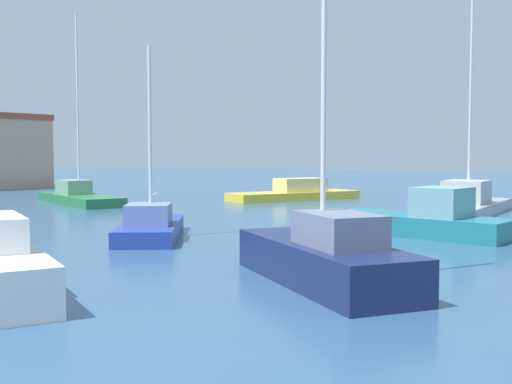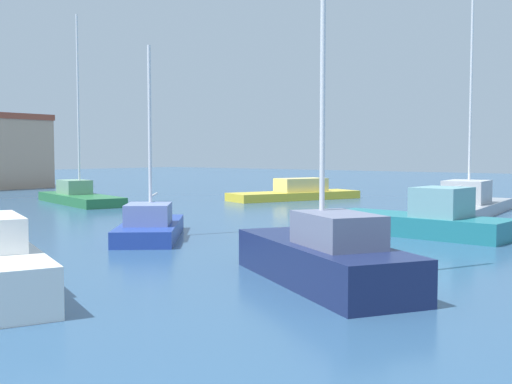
% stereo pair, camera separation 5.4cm
% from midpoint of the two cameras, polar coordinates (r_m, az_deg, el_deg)
% --- Properties ---
extents(water, '(160.00, 160.00, 0.00)m').
position_cam_midpoint_polar(water, '(28.78, -18.25, -2.56)').
color(water, '#2D5175').
rests_on(water, ground).
extents(sailboat_blue_distant_east, '(5.45, 5.27, 6.76)m').
position_cam_midpoint_polar(sailboat_blue_distant_east, '(22.08, -9.79, -3.02)').
color(sailboat_blue_distant_east, '#233D93').
rests_on(sailboat_blue_distant_east, water).
extents(sailboat_grey_center_channel, '(9.17, 3.72, 12.35)m').
position_cam_midpoint_polar(sailboat_grey_center_channel, '(32.06, 18.90, -0.93)').
color(sailboat_grey_center_channel, gray).
rests_on(sailboat_grey_center_channel, water).
extents(motorboat_teal_near_pier, '(2.43, 6.75, 1.79)m').
position_cam_midpoint_polar(motorboat_teal_near_pier, '(23.35, 15.03, -2.47)').
color(motorboat_teal_near_pier, '#1E707A').
rests_on(motorboat_teal_near_pier, water).
extents(motorboat_yellow_behind_lamppost, '(9.26, 5.33, 1.38)m').
position_cam_midpoint_polar(motorboat_yellow_behind_lamppost, '(40.25, 3.67, -0.04)').
color(motorboat_yellow_behind_lamppost, gold).
rests_on(motorboat_yellow_behind_lamppost, water).
extents(sailboat_green_mid_harbor, '(4.43, 8.96, 11.17)m').
position_cam_midpoint_polar(sailboat_green_mid_harbor, '(38.54, -16.14, -0.31)').
color(sailboat_green_mid_harbor, '#28703D').
rests_on(sailboat_green_mid_harbor, water).
extents(sailboat_navy_distant_north, '(4.54, 6.09, 9.96)m').
position_cam_midpoint_polar(sailboat_navy_distant_north, '(14.20, 6.27, -5.86)').
color(sailboat_navy_distant_north, '#19234C').
rests_on(sailboat_navy_distant_north, water).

